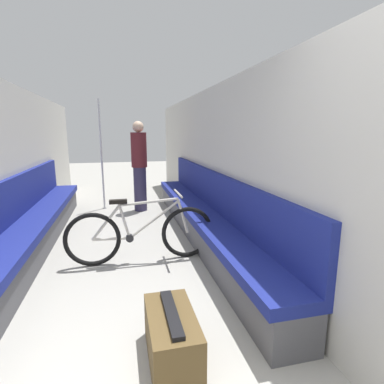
{
  "coord_description": "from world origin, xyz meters",
  "views": [
    {
      "loc": [
        0.01,
        -0.85,
        1.53
      ],
      "look_at": [
        1.24,
        4.26,
        0.47
      ],
      "focal_mm": 28.0,
      "sensor_mm": 36.0,
      "label": 1
    }
  ],
  "objects_px": {
    "bicycle": "(141,234)",
    "luggage_bag": "(172,337)",
    "bench_seat_row_right": "(203,217)",
    "passenger_standing": "(139,165)",
    "grab_pole_near": "(102,157)",
    "bench_seat_row_left": "(30,229)"
  },
  "relations": [
    {
      "from": "bicycle",
      "to": "luggage_bag",
      "type": "xyz_separation_m",
      "value": [
        0.08,
        -1.66,
        -0.17
      ]
    },
    {
      "from": "bench_seat_row_right",
      "to": "luggage_bag",
      "type": "xyz_separation_m",
      "value": [
        -0.85,
        -2.27,
        -0.14
      ]
    },
    {
      "from": "passenger_standing",
      "to": "grab_pole_near",
      "type": "bearing_deg",
      "value": 179.14
    },
    {
      "from": "grab_pole_near",
      "to": "luggage_bag",
      "type": "distance_m",
      "value": 4.54
    },
    {
      "from": "passenger_standing",
      "to": "luggage_bag",
      "type": "bearing_deg",
      "value": -67.6
    },
    {
      "from": "passenger_standing",
      "to": "luggage_bag",
      "type": "distance_m",
      "value": 4.15
    },
    {
      "from": "bench_seat_row_right",
      "to": "grab_pole_near",
      "type": "xyz_separation_m",
      "value": [
        -1.48,
        2.13,
        0.74
      ]
    },
    {
      "from": "bench_seat_row_left",
      "to": "bicycle",
      "type": "relative_size",
      "value": 2.87
    },
    {
      "from": "bench_seat_row_right",
      "to": "passenger_standing",
      "type": "distance_m",
      "value": 2.06
    },
    {
      "from": "bicycle",
      "to": "passenger_standing",
      "type": "distance_m",
      "value": 2.49
    },
    {
      "from": "bench_seat_row_left",
      "to": "luggage_bag",
      "type": "bearing_deg",
      "value": -57.48
    },
    {
      "from": "luggage_bag",
      "to": "bench_seat_row_left",
      "type": "bearing_deg",
      "value": 122.52
    },
    {
      "from": "bench_seat_row_right",
      "to": "bicycle",
      "type": "distance_m",
      "value": 1.12
    },
    {
      "from": "passenger_standing",
      "to": "luggage_bag",
      "type": "relative_size",
      "value": 2.77
    },
    {
      "from": "bench_seat_row_left",
      "to": "grab_pole_near",
      "type": "xyz_separation_m",
      "value": [
        0.82,
        2.13,
        0.74
      ]
    },
    {
      "from": "grab_pole_near",
      "to": "passenger_standing",
      "type": "distance_m",
      "value": 0.79
    },
    {
      "from": "grab_pole_near",
      "to": "bench_seat_row_left",
      "type": "bearing_deg",
      "value": -110.98
    },
    {
      "from": "bench_seat_row_right",
      "to": "bicycle",
      "type": "relative_size",
      "value": 2.87
    },
    {
      "from": "bench_seat_row_left",
      "to": "bench_seat_row_right",
      "type": "relative_size",
      "value": 1.0
    },
    {
      "from": "grab_pole_near",
      "to": "passenger_standing",
      "type": "bearing_deg",
      "value": -24.35
    },
    {
      "from": "bench_seat_row_left",
      "to": "bench_seat_row_right",
      "type": "height_order",
      "value": "same"
    },
    {
      "from": "bench_seat_row_right",
      "to": "luggage_bag",
      "type": "bearing_deg",
      "value": -110.54
    }
  ]
}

